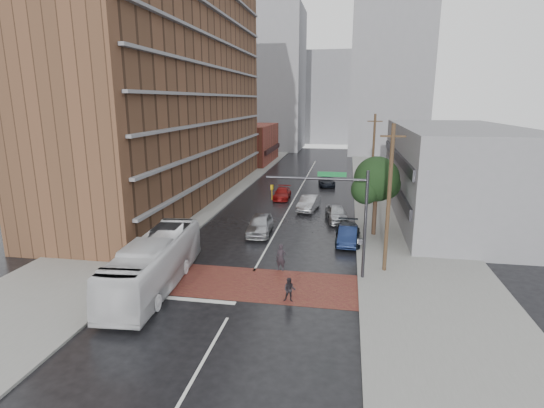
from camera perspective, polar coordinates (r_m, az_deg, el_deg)
The scene contains 24 objects.
ground at distance 27.21m, azimuth -3.65°, elevation -11.05°, with size 160.00×160.00×0.00m, color black.
crosswalk at distance 27.65m, azimuth -3.40°, elevation -10.60°, with size 14.00×5.00×0.02m, color brown.
sidewalk_west at distance 53.22m, azimuth -9.34°, elevation 1.29°, with size 9.00×90.00×0.15m, color gray.
sidewalk_east at distance 50.56m, azimuth 16.09°, elevation 0.27°, with size 9.00×90.00×0.15m, color gray.
apartment_block at distance 52.03m, azimuth -13.04°, elevation 16.29°, with size 10.00×44.00×28.00m, color brown.
storefront_west at distance 80.41m, azimuth -2.90°, elevation 8.11°, with size 8.00×16.00×7.00m, color maroon.
building_east at distance 45.73m, azimuth 23.32°, elevation 3.96°, with size 11.00×26.00×9.00m, color gray.
distant_tower_west at distance 104.01m, azimuth -1.03°, elevation 16.30°, with size 18.00×16.00×32.00m, color gray.
distant_tower_east at distance 96.52m, azimuth 15.55°, elevation 17.21°, with size 16.00×14.00×36.00m, color gray.
distant_tower_center at distance 119.12m, azimuth 7.44°, elevation 13.95°, with size 12.00×10.00×24.00m, color gray.
street_tree at distance 36.70m, azimuth 13.89°, elevation 2.89°, with size 4.20×4.10×6.90m.
signal_mast at distance 27.29m, azimuth 9.48°, elevation -0.58°, with size 6.50×0.30×7.20m.
utility_pole_near at distance 28.80m, azimuth 15.44°, elevation 0.69°, with size 1.60×0.26×10.00m.
utility_pole_far at distance 48.45m, azimuth 13.41°, elevation 5.96°, with size 1.60×0.26×10.00m.
transit_bus at distance 27.50m, azimuth -15.52°, elevation -7.67°, with size 2.68×11.44×3.19m, color silver.
pedestrian_a at distance 29.22m, azimuth 1.21°, elevation -7.21°, with size 0.69×0.45×1.90m, color black.
pedestrian_b at distance 25.05m, azimuth 2.37°, elevation -11.47°, with size 0.71×0.56×1.47m, color black.
car_travel_a at distance 37.08m, azimuth -1.65°, elevation -2.77°, with size 2.02×5.02×1.71m, color #A0A2A7.
car_travel_b at distance 45.23m, azimuth 4.97°, elevation 0.13°, with size 1.66×4.75×1.56m, color #A2A4A9.
car_travel_c at distance 50.36m, azimuth 1.37°, elevation 1.44°, with size 1.83×4.50×1.31m, color maroon.
suv_travel at distance 58.43m, azimuth 7.38°, elevation 3.02°, with size 2.08×4.52×1.26m, color black.
car_parked_near at distance 35.13m, azimuth 10.14°, elevation -4.20°, with size 1.49×4.27×1.41m, color #132045.
car_parked_mid at distance 35.61m, azimuth 10.15°, elevation -3.92°, with size 2.02×4.98×1.44m, color black.
car_parked_far at distance 41.36m, azimuth 8.66°, elevation -1.28°, with size 1.84×4.58×1.56m, color #A4A7AC.
Camera 1 is at (6.00, -23.96, 11.41)m, focal length 28.00 mm.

